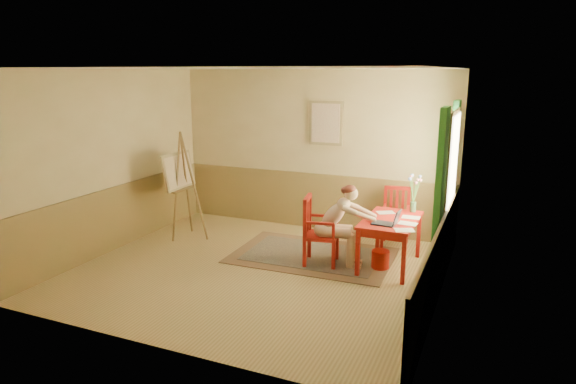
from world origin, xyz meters
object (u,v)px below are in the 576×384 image
at_px(figure, 339,221).
at_px(easel, 180,175).
at_px(chair_back, 396,217).
at_px(laptop, 388,222).
at_px(table, 391,225).
at_px(chair_left, 318,231).

relative_size(figure, easel, 0.67).
relative_size(chair_back, figure, 0.78).
relative_size(chair_back, laptop, 2.45).
height_order(table, laptop, laptop).
distance_m(table, figure, 0.74).
relative_size(chair_left, figure, 0.84).
height_order(chair_back, laptop, chair_back).
xyz_separation_m(chair_left, easel, (-2.55, 0.29, 0.56)).
bearing_deg(chair_back, laptop, -83.87).
xyz_separation_m(chair_left, figure, (0.30, 0.05, 0.16)).
bearing_deg(chair_left, chair_back, 55.66).
bearing_deg(chair_back, table, -83.15).
height_order(table, easel, easel).
bearing_deg(table, easel, -179.77).
height_order(chair_left, easel, easel).
bearing_deg(figure, table, 20.28).
xyz_separation_m(chair_back, figure, (-0.57, -1.23, 0.19)).
xyz_separation_m(figure, laptop, (0.71, -0.05, 0.10)).
bearing_deg(easel, chair_left, -6.55).
distance_m(chair_left, chair_back, 1.55).
xyz_separation_m(figure, easel, (-2.85, 0.24, 0.40)).
height_order(chair_back, figure, figure).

